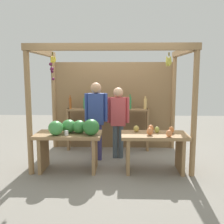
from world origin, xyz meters
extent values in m
plane|color=gray|center=(0.00, 0.00, 0.00)|extent=(12.00, 12.00, 0.00)
cylinder|color=#99754C|center=(-1.46, -0.90, 1.17)|extent=(0.10, 0.10, 2.33)
cylinder|color=#99754C|center=(1.46, -0.90, 1.17)|extent=(0.10, 0.10, 2.33)
cylinder|color=#99754C|center=(-1.46, 0.90, 1.17)|extent=(0.10, 0.10, 2.33)
cylinder|color=#99754C|center=(1.46, 0.90, 1.17)|extent=(0.10, 0.10, 2.33)
cube|color=#99754C|center=(0.00, -0.90, 2.27)|extent=(3.02, 0.12, 0.12)
cube|color=#99754C|center=(-1.46, 0.00, 2.27)|extent=(0.12, 1.89, 0.12)
cube|color=#99754C|center=(1.46, 0.00, 2.27)|extent=(0.12, 1.89, 0.12)
cube|color=olive|center=(0.00, 0.92, 1.05)|extent=(2.92, 0.04, 2.10)
cylinder|color=brown|center=(1.02, -0.71, 2.16)|extent=(0.02, 0.02, 0.06)
ellipsoid|color=#D1CC4C|center=(1.05, -0.71, 2.03)|extent=(0.04, 0.07, 0.15)
ellipsoid|color=#D1CC4C|center=(1.04, -0.69, 2.02)|extent=(0.07, 0.08, 0.16)
ellipsoid|color=#D1CC4C|center=(1.02, -0.68, 2.03)|extent=(0.09, 0.04, 0.15)
ellipsoid|color=#D1CC4C|center=(1.00, -0.69, 2.02)|extent=(0.06, 0.06, 0.16)
ellipsoid|color=#D1CC4C|center=(0.99, -0.70, 2.03)|extent=(0.04, 0.08, 0.16)
ellipsoid|color=#D1CC4C|center=(0.99, -0.73, 2.06)|extent=(0.07, 0.07, 0.16)
ellipsoid|color=#D1CC4C|center=(1.02, -0.74, 2.03)|extent=(0.06, 0.04, 0.15)
ellipsoid|color=#D1CC4C|center=(1.05, -0.74, 2.06)|extent=(0.06, 0.06, 0.16)
cylinder|color=brown|center=(-1.02, -0.81, 2.16)|extent=(0.02, 0.02, 0.06)
ellipsoid|color=yellow|center=(-0.98, -0.81, 2.07)|extent=(0.04, 0.05, 0.11)
ellipsoid|color=yellow|center=(-1.01, -0.79, 2.05)|extent=(0.07, 0.06, 0.11)
ellipsoid|color=yellow|center=(-1.04, -0.78, 2.08)|extent=(0.06, 0.05, 0.11)
ellipsoid|color=yellow|center=(-1.04, -0.81, 2.06)|extent=(0.04, 0.08, 0.11)
ellipsoid|color=yellow|center=(-1.03, -0.83, 2.08)|extent=(0.07, 0.06, 0.11)
ellipsoid|color=yellow|center=(-1.01, -0.83, 2.07)|extent=(0.07, 0.06, 0.12)
cylinder|color=#4C422D|center=(-1.13, -0.49, 1.92)|extent=(0.01, 0.01, 0.55)
sphere|color=#601E42|center=(-1.12, -0.48, 2.11)|extent=(0.06, 0.06, 0.06)
sphere|color=#601E42|center=(-1.12, -0.48, 2.04)|extent=(0.06, 0.06, 0.06)
sphere|color=#511938|center=(-1.15, -0.49, 2.00)|extent=(0.06, 0.06, 0.06)
sphere|color=#601E42|center=(-1.13, -0.47, 1.92)|extent=(0.07, 0.07, 0.07)
sphere|color=#601E42|center=(-1.13, -0.47, 1.91)|extent=(0.07, 0.07, 0.07)
sphere|color=#47142D|center=(-1.12, -0.50, 1.86)|extent=(0.06, 0.06, 0.06)
sphere|color=#601E42|center=(-1.11, -0.49, 1.72)|extent=(0.06, 0.06, 0.06)
cube|color=#99754C|center=(-0.80, -0.67, 0.69)|extent=(1.23, 0.64, 0.06)
cube|color=#99754C|center=(-1.29, -0.67, 0.33)|extent=(0.06, 0.58, 0.66)
cube|color=#99754C|center=(-0.31, -0.67, 0.33)|extent=(0.06, 0.58, 0.66)
ellipsoid|color=#38843D|center=(-0.60, -0.67, 0.84)|extent=(0.33, 0.33, 0.25)
ellipsoid|color=#38843D|center=(-0.80, -0.62, 0.84)|extent=(0.35, 0.35, 0.25)
ellipsoid|color=#429347|center=(-1.00, -0.84, 0.85)|extent=(0.38, 0.38, 0.26)
ellipsoid|color=#2D7533|center=(-0.36, -0.82, 0.86)|extent=(0.37, 0.37, 0.29)
cylinder|color=white|center=(-0.80, -0.85, 0.76)|extent=(0.07, 0.07, 0.09)
cube|color=#99754C|center=(0.80, -0.67, 0.69)|extent=(1.23, 0.64, 0.06)
cube|color=#99754C|center=(0.31, -0.67, 0.33)|extent=(0.06, 0.58, 0.66)
cube|color=#99754C|center=(1.29, -0.67, 0.33)|extent=(0.06, 0.58, 0.66)
ellipsoid|color=#E07F47|center=(1.03, -0.92, 0.78)|extent=(0.15, 0.15, 0.13)
ellipsoid|color=#A8B24C|center=(0.86, -0.59, 0.78)|extent=(0.13, 0.13, 0.12)
ellipsoid|color=#E07F47|center=(0.75, -0.58, 0.79)|extent=(0.12, 0.12, 0.15)
ellipsoid|color=#B79E47|center=(0.48, -0.53, 0.78)|extent=(0.15, 0.15, 0.12)
ellipsoid|color=#E07F47|center=(0.70, -0.78, 0.79)|extent=(0.12, 0.12, 0.14)
ellipsoid|color=#CC7038|center=(1.12, -0.65, 0.78)|extent=(0.11, 0.11, 0.13)
cube|color=#99754C|center=(-1.08, 0.67, 0.50)|extent=(0.05, 0.20, 1.00)
cube|color=#99754C|center=(0.82, 0.67, 0.50)|extent=(0.05, 0.20, 1.00)
cube|color=#99754C|center=(-0.13, 0.67, 0.98)|extent=(1.90, 0.22, 0.04)
cylinder|color=#994C1E|center=(-1.02, 0.67, 1.13)|extent=(0.06, 0.06, 0.26)
cylinder|color=#994C1E|center=(-1.02, 0.67, 1.29)|extent=(0.03, 0.03, 0.06)
cylinder|color=#338C4C|center=(-0.66, 0.67, 1.13)|extent=(0.08, 0.08, 0.26)
cylinder|color=#338C4C|center=(-0.66, 0.67, 1.29)|extent=(0.04, 0.04, 0.06)
cylinder|color=#338C4C|center=(-0.31, 0.67, 1.12)|extent=(0.06, 0.06, 0.24)
cylinder|color=#338C4C|center=(-0.31, 0.67, 1.27)|extent=(0.03, 0.03, 0.06)
cylinder|color=#994C1E|center=(0.05, 0.67, 1.12)|extent=(0.07, 0.07, 0.23)
cylinder|color=#994C1E|center=(0.05, 0.67, 1.26)|extent=(0.03, 0.03, 0.06)
cylinder|color=#338C4C|center=(0.40, 0.67, 1.14)|extent=(0.07, 0.07, 0.28)
cylinder|color=#338C4C|center=(0.40, 0.67, 1.31)|extent=(0.03, 0.03, 0.06)
cylinder|color=#D8B266|center=(0.76, 0.67, 1.13)|extent=(0.07, 0.07, 0.25)
cylinder|color=#D8B266|center=(0.76, 0.67, 1.28)|extent=(0.03, 0.03, 0.06)
cylinder|color=#3D3974|center=(-0.40, -0.06, 0.39)|extent=(0.11, 0.11, 0.77)
cylinder|color=#3D3974|center=(-0.28, -0.06, 0.39)|extent=(0.11, 0.11, 0.77)
cube|color=#2D428C|center=(-0.34, -0.06, 1.10)|extent=(0.32, 0.19, 0.65)
cylinder|color=#2D428C|center=(-0.54, -0.06, 1.13)|extent=(0.08, 0.08, 0.59)
cylinder|color=#2D428C|center=(-0.14, -0.06, 1.13)|extent=(0.08, 0.08, 0.59)
sphere|color=tan|center=(-0.34, -0.06, 1.53)|extent=(0.22, 0.22, 0.22)
cylinder|color=#475661|center=(0.06, 0.09, 0.36)|extent=(0.11, 0.11, 0.72)
cylinder|color=#475661|center=(0.18, 0.09, 0.36)|extent=(0.11, 0.11, 0.72)
cube|color=#BF474C|center=(0.12, 0.09, 1.02)|extent=(0.32, 0.19, 0.61)
cylinder|color=#BF474C|center=(-0.08, 0.09, 1.05)|extent=(0.08, 0.08, 0.55)
cylinder|color=#BF474C|center=(0.32, 0.09, 1.05)|extent=(0.08, 0.08, 0.55)
sphere|color=tan|center=(0.12, 0.09, 1.43)|extent=(0.21, 0.21, 0.21)
camera|label=1|loc=(0.16, -5.42, 1.81)|focal=41.75mm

